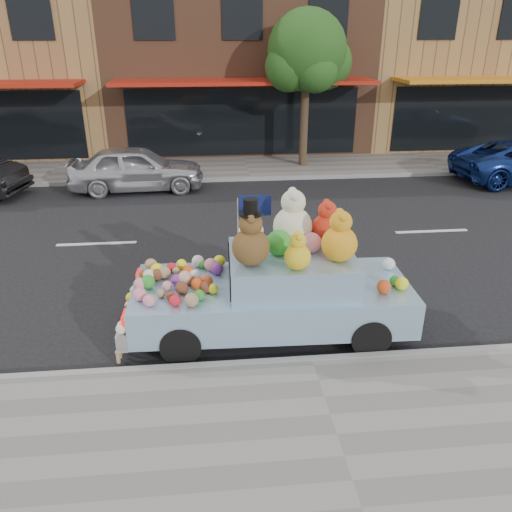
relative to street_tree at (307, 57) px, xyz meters
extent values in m
plane|color=black|center=(-2.03, -6.55, -3.69)|extent=(120.00, 120.00, 0.00)
cube|color=gray|center=(-2.03, -13.05, -3.63)|extent=(60.00, 3.00, 0.12)
cube|color=gray|center=(-2.03, -0.05, -3.63)|extent=(60.00, 3.00, 0.12)
cube|color=gray|center=(-2.03, -11.55, -3.63)|extent=(60.00, 0.12, 0.13)
cube|color=gray|center=(-2.03, -1.55, -3.63)|extent=(60.00, 0.12, 0.13)
cube|color=black|center=(-9.03, 1.43, 1.31)|extent=(1.40, 0.06, 1.60)
cube|color=brown|center=(-2.03, 5.45, -0.19)|extent=(10.00, 8.00, 7.00)
cube|color=black|center=(-2.03, 1.43, -2.29)|extent=(8.50, 0.06, 2.40)
cube|color=#AD1E0F|center=(-2.03, 0.55, -0.79)|extent=(9.00, 1.80, 0.12)
cube|color=black|center=(-5.03, 1.43, 1.31)|extent=(1.40, 0.06, 1.60)
cube|color=black|center=(-2.03, 1.43, 1.31)|extent=(1.40, 0.06, 1.60)
cube|color=black|center=(0.97, 1.43, 1.31)|extent=(1.40, 0.06, 1.60)
cube|color=olive|center=(7.97, 5.45, -0.19)|extent=(10.00, 8.00, 7.00)
cube|color=black|center=(7.97, 1.43, -2.29)|extent=(8.50, 0.06, 2.40)
cube|color=black|center=(4.97, 1.43, 1.31)|extent=(1.40, 0.06, 1.60)
cylinder|color=#38281C|center=(-0.03, -0.05, -2.09)|extent=(0.28, 0.28, 3.20)
sphere|color=#214714|center=(-0.03, -0.05, 0.23)|extent=(2.60, 2.60, 2.60)
sphere|color=#214714|center=(0.67, 0.25, -0.17)|extent=(1.80, 1.80, 1.80)
sphere|color=#214714|center=(-0.63, -0.25, -0.27)|extent=(1.60, 1.60, 1.60)
sphere|color=#214714|center=(0.17, -0.65, -0.37)|extent=(1.40, 1.40, 1.40)
sphere|color=#214714|center=(-0.33, 0.55, -0.07)|extent=(1.60, 1.60, 1.60)
imported|color=silver|center=(-5.56, -2.28, -3.01)|extent=(4.07, 1.80, 1.36)
cylinder|color=black|center=(-1.11, -11.36, -3.39)|extent=(0.61, 0.22, 0.60)
cylinder|color=black|center=(-1.06, -9.80, -3.39)|extent=(0.61, 0.22, 0.60)
cylinder|color=black|center=(-3.91, -11.28, -3.39)|extent=(0.61, 0.22, 0.60)
cylinder|color=black|center=(-3.86, -9.72, -3.39)|extent=(0.61, 0.22, 0.60)
cube|color=#90B8D8|center=(-2.49, -10.54, -3.14)|extent=(4.35, 1.82, 0.60)
cube|color=#90B8D8|center=(-2.19, -10.55, -2.59)|extent=(1.94, 1.55, 0.50)
cube|color=silver|center=(-4.71, -10.47, -3.29)|extent=(0.21, 1.78, 0.26)
cube|color=red|center=(-4.68, -11.15, -2.97)|extent=(0.07, 0.28, 0.16)
cube|color=red|center=(-4.64, -9.79, -2.97)|extent=(0.07, 0.28, 0.16)
cube|color=black|center=(-3.14, -10.52, -2.59)|extent=(0.08, 1.30, 0.40)
sphere|color=#553818|center=(-2.85, -10.88, -2.07)|extent=(0.55, 0.55, 0.55)
sphere|color=#553818|center=(-2.85, -10.88, -1.71)|extent=(0.34, 0.34, 0.34)
sphere|color=#553818|center=(-2.85, -11.00, -1.60)|extent=(0.13, 0.13, 0.13)
sphere|color=#553818|center=(-2.85, -10.76, -1.60)|extent=(0.13, 0.13, 0.13)
cylinder|color=black|center=(-2.85, -10.88, -1.57)|extent=(0.32, 0.32, 0.02)
cylinder|color=black|center=(-2.85, -10.88, -1.46)|extent=(0.20, 0.20, 0.22)
sphere|color=beige|center=(-2.13, -10.20, -2.03)|extent=(0.62, 0.62, 0.62)
sphere|color=beige|center=(-2.13, -10.20, -1.63)|extent=(0.38, 0.38, 0.38)
sphere|color=beige|center=(-2.13, -10.33, -1.51)|extent=(0.15, 0.15, 0.15)
sphere|color=beige|center=(-2.13, -10.06, -1.51)|extent=(0.15, 0.15, 0.15)
sphere|color=orange|center=(-1.55, -10.86, -2.08)|extent=(0.53, 0.53, 0.53)
sphere|color=orange|center=(-1.55, -10.86, -1.74)|extent=(0.33, 0.33, 0.33)
sphere|color=orange|center=(-1.55, -10.98, -1.63)|extent=(0.13, 0.13, 0.13)
sphere|color=orange|center=(-1.55, -10.75, -1.63)|extent=(0.13, 0.13, 0.13)
sphere|color=#B32513|center=(-1.58, -10.16, -2.10)|extent=(0.48, 0.48, 0.48)
sphere|color=#B32513|center=(-1.58, -10.16, -1.80)|extent=(0.30, 0.30, 0.30)
sphere|color=#B32513|center=(-1.58, -10.27, -1.70)|extent=(0.11, 0.11, 0.11)
sphere|color=#B32513|center=(-1.58, -10.06, -1.70)|extent=(0.11, 0.11, 0.11)
sphere|color=white|center=(-2.77, -10.08, -2.14)|extent=(0.41, 0.41, 0.41)
sphere|color=white|center=(-2.77, -10.08, -1.88)|extent=(0.25, 0.25, 0.25)
sphere|color=white|center=(-2.77, -10.17, -1.80)|extent=(0.10, 0.10, 0.10)
sphere|color=white|center=(-2.77, -9.99, -1.80)|extent=(0.10, 0.10, 0.10)
sphere|color=gold|center=(-2.20, -11.10, -2.15)|extent=(0.38, 0.38, 0.38)
sphere|color=gold|center=(-2.20, -11.10, -1.91)|extent=(0.24, 0.24, 0.24)
sphere|color=gold|center=(-2.20, -11.18, -1.83)|extent=(0.09, 0.09, 0.09)
sphere|color=gold|center=(-2.20, -11.01, -1.83)|extent=(0.09, 0.09, 0.09)
sphere|color=#2A8B26|center=(-2.39, -10.54, -2.16)|extent=(0.40, 0.40, 0.40)
sphere|color=pink|center=(-1.89, -10.50, -2.19)|extent=(0.32, 0.32, 0.32)
sphere|color=#91734F|center=(-3.99, -10.09, -2.78)|extent=(0.13, 0.13, 0.13)
sphere|color=#91734F|center=(-3.72, -11.14, -2.74)|extent=(0.21, 0.21, 0.21)
sphere|color=#F4F71B|center=(-3.28, -9.84, -2.74)|extent=(0.20, 0.20, 0.20)
sphere|color=brown|center=(-4.29, -10.25, -2.75)|extent=(0.19, 0.19, 0.19)
sphere|color=pink|center=(-4.51, -10.54, -2.75)|extent=(0.19, 0.19, 0.19)
sphere|color=pink|center=(-4.48, -10.89, -2.74)|extent=(0.20, 0.20, 0.20)
sphere|color=brown|center=(-3.88, -10.75, -2.74)|extent=(0.20, 0.20, 0.20)
sphere|color=#6C2A81|center=(-3.96, -10.45, -2.75)|extent=(0.18, 0.18, 0.18)
sphere|color=beige|center=(-4.40, -10.27, -2.75)|extent=(0.20, 0.20, 0.20)
sphere|color=pink|center=(-4.33, -11.07, -2.75)|extent=(0.18, 0.18, 0.18)
sphere|color=#2A8B26|center=(-3.57, -9.88, -2.78)|extent=(0.14, 0.14, 0.14)
sphere|color=brown|center=(-4.04, -10.93, -2.77)|extent=(0.14, 0.14, 0.14)
sphere|color=brown|center=(-3.50, -10.73, -2.75)|extent=(0.19, 0.19, 0.19)
sphere|color=silver|center=(-3.64, -9.81, -2.74)|extent=(0.20, 0.20, 0.20)
sphere|color=red|center=(-3.96, -11.10, -2.76)|extent=(0.17, 0.17, 0.17)
sphere|color=#C54012|center=(-3.64, -10.64, -2.75)|extent=(0.19, 0.19, 0.19)
sphere|color=#91734F|center=(-4.41, -9.88, -2.74)|extent=(0.21, 0.21, 0.21)
sphere|color=pink|center=(-3.43, -9.98, -2.74)|extent=(0.21, 0.21, 0.21)
sphere|color=silver|center=(-3.69, -10.33, -2.75)|extent=(0.19, 0.19, 0.19)
sphere|color=#F4F71B|center=(-3.91, -9.88, -2.76)|extent=(0.17, 0.17, 0.17)
sphere|color=#2A8B26|center=(-3.61, -10.97, -2.76)|extent=(0.17, 0.17, 0.17)
sphere|color=#C54012|center=(-3.50, -10.56, -2.75)|extent=(0.19, 0.19, 0.19)
sphere|color=#2A8B26|center=(-4.39, -10.52, -2.73)|extent=(0.22, 0.22, 0.22)
sphere|color=#91734F|center=(-4.17, -10.20, -2.74)|extent=(0.20, 0.20, 0.20)
sphere|color=#6C2A81|center=(-3.33, -10.14, -2.74)|extent=(0.20, 0.20, 0.20)
sphere|color=brown|center=(-3.74, -10.47, -2.77)|extent=(0.15, 0.15, 0.15)
sphere|color=red|center=(-4.07, -9.97, -2.76)|extent=(0.16, 0.16, 0.16)
sphere|color=#F4F71B|center=(-4.29, -10.10, -2.74)|extent=(0.21, 0.21, 0.21)
sphere|color=#F4F71B|center=(-3.41, -10.78, -2.76)|extent=(0.16, 0.16, 0.16)
sphere|color=#C54012|center=(-4.52, -10.12, -2.78)|extent=(0.13, 0.13, 0.13)
sphere|color=#C54012|center=(-3.79, -10.07, -2.78)|extent=(0.13, 0.13, 0.13)
sphere|color=#C54012|center=(-3.79, -10.21, -2.74)|extent=(0.20, 0.20, 0.20)
sphere|color=#91734F|center=(-4.18, -10.83, -2.78)|extent=(0.13, 0.13, 0.13)
sphere|color=pink|center=(-4.10, -10.61, -2.77)|extent=(0.15, 0.15, 0.15)
sphere|color=#D8A88C|center=(-3.83, -10.45, -2.72)|extent=(0.22, 0.22, 0.22)
sphere|color=#C54012|center=(-4.70, -10.30, -3.09)|extent=(0.14, 0.14, 0.14)
sphere|color=red|center=(-4.71, -10.51, -3.10)|extent=(0.13, 0.13, 0.13)
sphere|color=#F4F71B|center=(-4.70, -10.36, -3.08)|extent=(0.17, 0.17, 0.17)
sphere|color=beige|center=(-4.73, -11.26, -3.09)|extent=(0.16, 0.16, 0.16)
sphere|color=beige|center=(-4.69, -10.07, -3.10)|extent=(0.14, 0.14, 0.14)
sphere|color=brown|center=(-4.71, -10.59, -3.10)|extent=(0.12, 0.12, 0.12)
sphere|color=#F4F71B|center=(-4.73, -11.14, -3.09)|extent=(0.14, 0.14, 0.14)
sphere|color=beige|center=(-4.71, -10.58, -3.10)|extent=(0.14, 0.14, 0.14)
sphere|color=beige|center=(-4.73, -11.16, -3.09)|extent=(0.15, 0.15, 0.15)
sphere|color=#C54012|center=(-0.86, -11.03, -2.74)|extent=(0.22, 0.22, 0.22)
sphere|color=silver|center=(-0.50, -10.23, -2.74)|extent=(0.20, 0.20, 0.20)
sphere|color=#2A8B26|center=(-0.61, -10.82, -2.76)|extent=(0.17, 0.17, 0.17)
sphere|color=#F4F71B|center=(-0.55, -10.94, -2.74)|extent=(0.21, 0.21, 0.21)
cylinder|color=#997A54|center=(-4.81, -11.32, -3.53)|extent=(0.06, 0.06, 0.17)
sphere|color=#997A54|center=(-4.81, -11.32, -3.43)|extent=(0.07, 0.07, 0.07)
cylinder|color=#997A54|center=(-4.81, -11.20, -3.53)|extent=(0.06, 0.06, 0.17)
sphere|color=#997A54|center=(-4.81, -11.20, -3.43)|extent=(0.07, 0.07, 0.07)
cylinder|color=#997A54|center=(-4.80, -11.08, -3.53)|extent=(0.06, 0.06, 0.17)
sphere|color=#997A54|center=(-4.80, -11.08, -3.43)|extent=(0.07, 0.07, 0.07)
cylinder|color=#997A54|center=(-4.80, -10.96, -3.53)|extent=(0.06, 0.06, 0.17)
sphere|color=#997A54|center=(-4.80, -10.96, -3.43)|extent=(0.07, 0.07, 0.07)
cylinder|color=#997A54|center=(-4.80, -10.83, -3.53)|extent=(0.06, 0.06, 0.17)
sphere|color=#997A54|center=(-4.80, -10.83, -3.43)|extent=(0.07, 0.07, 0.07)
cylinder|color=#997A54|center=(-4.79, -10.71, -3.53)|extent=(0.06, 0.06, 0.17)
sphere|color=#997A54|center=(-4.79, -10.71, -3.43)|extent=(0.07, 0.07, 0.07)
cylinder|color=#997A54|center=(-4.79, -10.59, -3.53)|extent=(0.06, 0.06, 0.17)
sphere|color=#997A54|center=(-4.79, -10.59, -3.43)|extent=(0.07, 0.07, 0.07)
cylinder|color=#997A54|center=(-4.79, -10.47, -3.53)|extent=(0.06, 0.06, 0.17)
sphere|color=#997A54|center=(-4.79, -10.47, -3.43)|extent=(0.07, 0.07, 0.07)
cylinder|color=#997A54|center=(-4.78, -10.35, -3.53)|extent=(0.06, 0.06, 0.17)
sphere|color=#997A54|center=(-4.78, -10.35, -3.43)|extent=(0.07, 0.07, 0.07)
cylinder|color=#997A54|center=(-4.78, -10.23, -3.53)|extent=(0.06, 0.06, 0.17)
sphere|color=#997A54|center=(-4.78, -10.23, -3.43)|extent=(0.07, 0.07, 0.07)
cylinder|color=#997A54|center=(-4.78, -10.11, -3.53)|extent=(0.06, 0.06, 0.17)
sphere|color=#997A54|center=(-4.78, -10.11, -3.43)|extent=(0.07, 0.07, 0.07)
cylinder|color=#997A54|center=(-4.77, -9.98, -3.53)|extent=(0.06, 0.06, 0.17)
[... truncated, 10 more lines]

